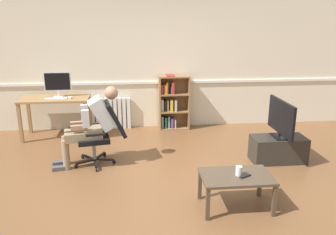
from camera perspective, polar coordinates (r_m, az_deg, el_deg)
name	(u,v)px	position (r m, az deg, el deg)	size (l,w,h in m)	color
ground_plane	(163,185)	(4.77, -0.80, -11.07)	(18.00, 18.00, 0.00)	brown
back_wall	(152,61)	(6.93, -2.74, 9.36)	(12.00, 0.13, 2.70)	beige
computer_desk	(55,103)	(6.71, -18.08, 2.24)	(1.24, 0.64, 0.76)	#9E7547
imac_monitor	(58,83)	(6.70, -17.77, 5.51)	(0.49, 0.14, 0.46)	silver
keyboard	(56,99)	(6.54, -18.01, 2.96)	(0.38, 0.12, 0.02)	silver
computer_mouse	(70,98)	(6.51, -15.88, 3.14)	(0.06, 0.10, 0.03)	white
bookshelf	(172,103)	(6.90, 0.64, 2.43)	(0.61, 0.29, 1.10)	olive
radiator	(111,113)	(7.03, -9.40, 0.67)	(0.78, 0.08, 0.63)	white
office_chair	(103,131)	(5.35, -10.61, -2.15)	(0.82, 0.63, 0.97)	black
person_seated	(91,124)	(5.30, -12.57, -1.03)	(1.04, 0.48, 1.20)	#937F60
tv_stand	(278,149)	(5.69, 17.70, -4.98)	(0.83, 0.41, 0.40)	#2D2823
tv_screen	(281,118)	(5.54, 18.17, -0.13)	(0.21, 0.85, 0.58)	black
coffee_table	(236,179)	(4.19, 11.19, -9.98)	(0.83, 0.53, 0.42)	#4C3D2D
drinking_glass	(239,171)	(4.15, 11.62, -8.61)	(0.08, 0.08, 0.11)	silver
spare_remote	(245,176)	(4.14, 12.62, -9.44)	(0.04, 0.15, 0.02)	black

